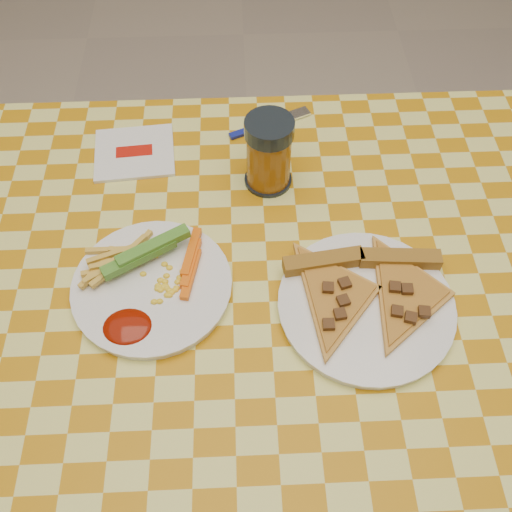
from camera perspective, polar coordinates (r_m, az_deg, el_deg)
The scene contains 9 objects.
ground at distance 1.50m, azimuth 0.76°, elevation -19.41°, with size 8.00×8.00×0.00m, color beige.
table at distance 0.87m, azimuth 1.25°, elevation -7.06°, with size 1.28×0.88×0.76m.
plate_left at distance 0.82m, azimuth -10.33°, elevation -3.08°, with size 0.22×0.22×0.01m, color white.
plate_right at distance 0.81m, azimuth 10.91°, elevation -4.97°, with size 0.24×0.24×0.01m, color white.
fries_veggies at distance 0.82m, azimuth -11.01°, elevation -1.48°, with size 0.20×0.19×0.04m.
pizza_slices at distance 0.80m, azimuth 11.10°, elevation -3.40°, with size 0.26×0.24×0.02m.
drink_glass at distance 0.90m, azimuth 1.28°, elevation 10.20°, with size 0.08×0.08×0.12m.
napkin at distance 1.00m, azimuth -12.06°, elevation 10.09°, with size 0.14×0.13×0.01m.
fork at distance 1.04m, azimuth 1.50°, elevation 13.17°, with size 0.15×0.08×0.01m.
Camera 1 is at (-0.04, -0.41, 1.45)m, focal length 40.00 mm.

